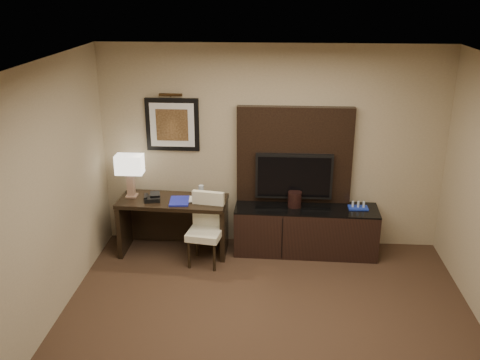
# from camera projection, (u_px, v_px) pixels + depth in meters

# --- Properties ---
(floor) EXTENTS (4.50, 5.00, 0.01)m
(floor) POSITION_uv_depth(u_px,v_px,m) (266.00, 357.00, 5.15)
(floor) COLOR #362418
(floor) RESTS_ON ground
(ceiling) EXTENTS (4.50, 5.00, 0.01)m
(ceiling) POSITION_uv_depth(u_px,v_px,m) (271.00, 76.00, 4.21)
(ceiling) COLOR silver
(ceiling) RESTS_ON wall_back
(wall_back) EXTENTS (4.50, 0.01, 2.70)m
(wall_back) POSITION_uv_depth(u_px,v_px,m) (271.00, 148.00, 7.02)
(wall_back) COLOR tan
(wall_back) RESTS_ON floor
(wall_left) EXTENTS (0.01, 5.00, 2.70)m
(wall_left) POSITION_uv_depth(u_px,v_px,m) (19.00, 223.00, 4.82)
(wall_left) COLOR tan
(wall_left) RESTS_ON floor
(desk) EXTENTS (1.43, 0.67, 0.75)m
(desk) POSITION_uv_depth(u_px,v_px,m) (174.00, 226.00, 7.07)
(desk) COLOR black
(desk) RESTS_ON floor
(credenza) EXTENTS (1.87, 0.56, 0.64)m
(credenza) POSITION_uv_depth(u_px,v_px,m) (305.00, 230.00, 7.06)
(credenza) COLOR black
(credenza) RESTS_ON floor
(tv_wall_panel) EXTENTS (1.50, 0.12, 1.30)m
(tv_wall_panel) POSITION_uv_depth(u_px,v_px,m) (294.00, 156.00, 6.98)
(tv_wall_panel) COLOR black
(tv_wall_panel) RESTS_ON wall_back
(tv) EXTENTS (1.00, 0.08, 0.60)m
(tv) POSITION_uv_depth(u_px,v_px,m) (294.00, 176.00, 6.97)
(tv) COLOR black
(tv) RESTS_ON tv_wall_panel
(artwork) EXTENTS (0.70, 0.04, 0.70)m
(artwork) POSITION_uv_depth(u_px,v_px,m) (172.00, 125.00, 6.98)
(artwork) COLOR black
(artwork) RESTS_ON wall_back
(picture_light) EXTENTS (0.04, 0.04, 0.30)m
(picture_light) POSITION_uv_depth(u_px,v_px,m) (171.00, 95.00, 6.80)
(picture_light) COLOR #412B14
(picture_light) RESTS_ON wall_back
(desk_chair) EXTENTS (0.48, 0.53, 0.86)m
(desk_chair) POSITION_uv_depth(u_px,v_px,m) (205.00, 233.00, 6.73)
(desk_chair) COLOR #EFEAC7
(desk_chair) RESTS_ON floor
(table_lamp) EXTENTS (0.38, 0.23, 0.60)m
(table_lamp) POSITION_uv_depth(u_px,v_px,m) (130.00, 175.00, 6.93)
(table_lamp) COLOR tan
(table_lamp) RESTS_ON desk
(desk_phone) EXTENTS (0.22, 0.21, 0.10)m
(desk_phone) POSITION_uv_depth(u_px,v_px,m) (152.00, 197.00, 6.88)
(desk_phone) COLOR black
(desk_phone) RESTS_ON desk
(blue_folder) EXTENTS (0.27, 0.34, 0.02)m
(blue_folder) POSITION_uv_depth(u_px,v_px,m) (179.00, 201.00, 6.85)
(blue_folder) COLOR #171E96
(blue_folder) RESTS_ON desk
(book) EXTENTS (0.15, 0.03, 0.20)m
(book) POSITION_uv_depth(u_px,v_px,m) (184.00, 193.00, 6.88)
(book) COLOR #9F997D
(book) RESTS_ON desk
(water_bottle) EXTENTS (0.08, 0.08, 0.19)m
(water_bottle) POSITION_uv_depth(u_px,v_px,m) (201.00, 192.00, 6.90)
(water_bottle) COLOR #A8B4BE
(water_bottle) RESTS_ON desk
(ice_bucket) EXTENTS (0.20, 0.20, 0.20)m
(ice_bucket) POSITION_uv_depth(u_px,v_px,m) (295.00, 199.00, 6.96)
(ice_bucket) COLOR black
(ice_bucket) RESTS_ON credenza
(minibar_tray) EXTENTS (0.25, 0.16, 0.09)m
(minibar_tray) POSITION_uv_depth(u_px,v_px,m) (358.00, 205.00, 6.92)
(minibar_tray) COLOR #1B35B3
(minibar_tray) RESTS_ON credenza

